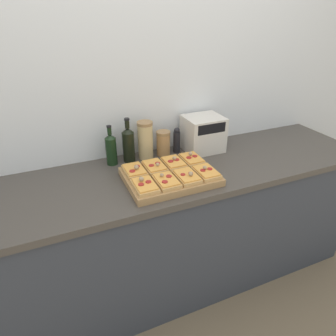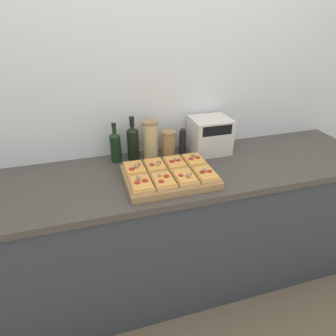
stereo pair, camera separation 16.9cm
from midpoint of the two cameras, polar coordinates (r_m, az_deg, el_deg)
The scene contains 18 objects.
ground_plane at distance 2.17m, azimuth 5.89°, elevation -26.29°, with size 12.00×12.00×0.00m, color brown.
wall_back at distance 1.97m, azimuth 0.17°, elevation 13.05°, with size 6.00×0.06×2.50m.
kitchen_counter at distance 2.04m, azimuth 3.10°, elevation -11.81°, with size 2.63×0.67×0.91m.
cutting_board at distance 1.68m, azimuth 3.17°, elevation -1.75°, with size 0.50×0.37×0.04m, color #A37A4C.
pizza_slice_back_left at distance 1.69m, azimuth -3.54°, elevation -0.19°, with size 0.11×0.17×0.05m.
pizza_slice_back_midleft at distance 1.72m, azimuth 0.35°, elevation 0.34°, with size 0.11×0.17×0.05m.
pizza_slice_back_midright at distance 1.75m, azimuth 4.09°, elevation 0.89°, with size 0.11×0.17×0.05m.
pizza_slice_back_right at distance 1.80m, azimuth 7.68°, elevation 1.39°, with size 0.11×0.17×0.05m.
pizza_slice_front_left at distance 1.54m, azimuth -2.05°, elevation -3.14°, with size 0.11×0.17×0.05m.
pizza_slice_front_midleft at distance 1.57m, azimuth 2.19°, elevation -2.51°, with size 0.11×0.17×0.05m.
pizza_slice_front_midright at distance 1.61m, azimuth 6.27°, elevation -1.87°, with size 0.11×0.17×0.05m.
pizza_slice_front_right at distance 1.66m, azimuth 10.08°, elevation -1.25°, with size 0.11×0.17×0.05m.
olive_oil_bottle at distance 1.87m, azimuth -7.43°, elevation 4.09°, with size 0.07×0.07×0.25m.
wine_bottle at distance 1.88m, azimuth -4.14°, elevation 4.85°, with size 0.07×0.07×0.28m.
grain_jar_tall at distance 1.90m, azimuth -0.87°, elevation 5.43°, with size 0.10×0.10×0.24m.
grain_jar_short at distance 1.95m, azimuth 2.59°, elevation 4.73°, with size 0.09×0.09×0.16m.
pepper_mill at distance 1.98m, azimuth 5.23°, elevation 5.13°, with size 0.05×0.05×0.17m.
toaster_oven at distance 2.01m, azimuth 10.37°, elevation 6.11°, with size 0.27×0.22×0.23m.
Camera 2 is at (-0.47, -1.17, 1.77)m, focal length 32.00 mm.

